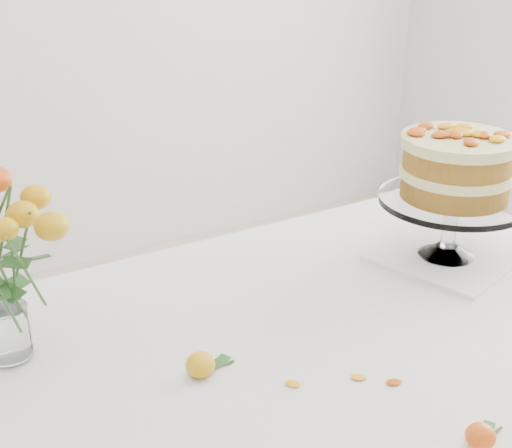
{
  "coord_description": "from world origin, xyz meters",
  "views": [
    {
      "loc": [
        -0.65,
        -0.87,
        1.44
      ],
      "look_at": [
        -0.03,
        0.16,
        0.92
      ],
      "focal_mm": 50.0,
      "sensor_mm": 36.0,
      "label": 1
    }
  ],
  "objects": [
    {
      "name": "table",
      "position": [
        0.0,
        0.0,
        0.67
      ],
      "size": [
        1.43,
        0.93,
        0.76
      ],
      "color": "tan",
      "rests_on": "ground"
    },
    {
      "name": "napkin",
      "position": [
        0.42,
        0.11,
        0.76
      ],
      "size": [
        0.33,
        0.33,
        0.01
      ],
      "primitive_type": "cube",
      "rotation": [
        0.0,
        0.0,
        0.29
      ],
      "color": "white",
      "rests_on": "table"
    },
    {
      "name": "cake_stand",
      "position": [
        0.42,
        0.11,
        0.95
      ],
      "size": [
        0.31,
        0.31,
        0.28
      ],
      "rotation": [
        0.0,
        0.0,
        -0.28
      ],
      "color": "white",
      "rests_on": "napkin"
    },
    {
      "name": "loose_rose_near",
      "position": [
        -0.23,
        -0.0,
        0.78
      ],
      "size": [
        0.09,
        0.05,
        0.04
      ],
      "rotation": [
        0.0,
        0.0,
        0.05
      ],
      "color": "orange",
      "rests_on": "table"
    },
    {
      "name": "loose_rose_far",
      "position": [
        0.03,
        -0.35,
        0.77
      ],
      "size": [
        0.08,
        0.04,
        0.04
      ],
      "rotation": [
        0.0,
        0.0,
        0.16
      ],
      "color": "red",
      "rests_on": "table"
    },
    {
      "name": "stray_petal_a",
      "position": [
        -0.12,
        -0.1,
        0.76
      ],
      "size": [
        0.03,
        0.02,
        0.0
      ],
      "primitive_type": "ellipsoid",
      "color": "#FFA710",
      "rests_on": "table"
    },
    {
      "name": "stray_petal_b",
      "position": [
        -0.02,
        -0.14,
        0.76
      ],
      "size": [
        0.03,
        0.02,
        0.0
      ],
      "primitive_type": "ellipsoid",
      "color": "#FFA710",
      "rests_on": "table"
    },
    {
      "name": "stray_petal_c",
      "position": [
        0.02,
        -0.18,
        0.76
      ],
      "size": [
        0.03,
        0.02,
        0.0
      ],
      "primitive_type": "ellipsoid",
      "color": "#FFA710",
      "rests_on": "table"
    }
  ]
}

